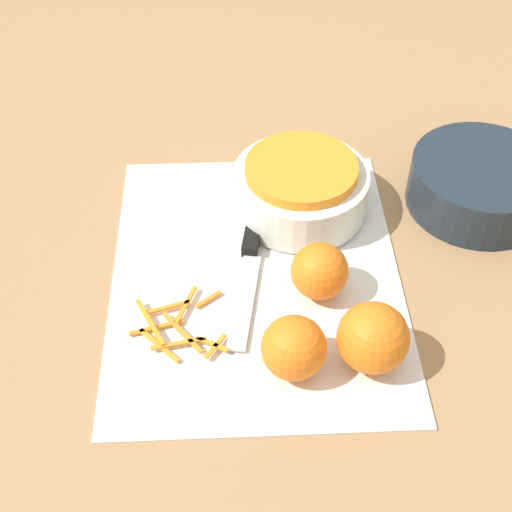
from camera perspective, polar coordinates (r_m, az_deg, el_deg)
name	(u,v)px	position (r m, az deg, el deg)	size (l,w,h in m)	color
ground_plane	(256,276)	(0.87, 0.00, -1.63)	(4.00, 4.00, 0.00)	#9E754C
cutting_board	(256,275)	(0.87, 0.00, -1.50)	(0.44, 0.35, 0.01)	silver
bowl_speckled	(300,187)	(0.93, 3.58, 5.52)	(0.18, 0.18, 0.07)	silver
bowl_dark	(480,184)	(0.99, 17.48, 5.52)	(0.19, 0.19, 0.07)	#1E2833
knife	(254,246)	(0.89, -0.17, 0.80)	(0.23, 0.06, 0.02)	black
orange_left	(294,348)	(0.76, 3.04, -7.35)	(0.07, 0.07, 0.07)	orange
orange_right	(320,271)	(0.83, 5.12, -1.22)	(0.07, 0.07, 0.07)	orange
orange_back	(373,338)	(0.77, 9.34, -6.47)	(0.08, 0.08, 0.08)	orange
peel_pile	(177,327)	(0.82, -6.33, -5.69)	(0.11, 0.11, 0.01)	orange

